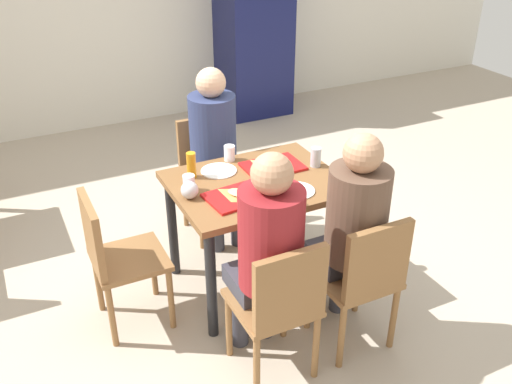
{
  "coord_description": "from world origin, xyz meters",
  "views": [
    {
      "loc": [
        -1.31,
        -2.67,
        2.31
      ],
      "look_at": [
        0.0,
        0.0,
        0.67
      ],
      "focal_mm": 39.8,
      "sensor_mm": 36.0,
      "label": 1
    }
  ],
  "objects": [
    {
      "name": "paper_plate_center",
      "position": [
        -0.15,
        0.21,
        0.75
      ],
      "size": [
        0.22,
        0.22,
        0.01
      ],
      "primitive_type": "cylinder",
      "color": "white",
      "rests_on": "main_table"
    },
    {
      "name": "chair_near_right",
      "position": [
        0.25,
        -0.77,
        0.49
      ],
      "size": [
        0.4,
        0.4,
        0.84
      ],
      "color": "olive",
      "rests_on": "ground_plane"
    },
    {
      "name": "person_far_side",
      "position": [
        -0.0,
        0.63,
        0.74
      ],
      "size": [
        0.32,
        0.42,
        1.25
      ],
      "color": "#383842",
      "rests_on": "ground_plane"
    },
    {
      "name": "main_table",
      "position": [
        0.0,
        0.0,
        0.63
      ],
      "size": [
        0.99,
        0.78,
        0.74
      ],
      "color": "brown",
      "rests_on": "ground_plane"
    },
    {
      "name": "plastic_cup_b",
      "position": [
        0.02,
        -0.33,
        0.79
      ],
      "size": [
        0.07,
        0.07,
        0.1
      ],
      "primitive_type": "cylinder",
      "color": "white",
      "rests_on": "main_table"
    },
    {
      "name": "foil_bundle",
      "position": [
        -0.42,
        -0.02,
        0.79
      ],
      "size": [
        0.1,
        0.1,
        0.1
      ],
      "primitive_type": "sphere",
      "color": "silver",
      "rests_on": "main_table"
    },
    {
      "name": "tray_red_near",
      "position": [
        -0.17,
        -0.14,
        0.75
      ],
      "size": [
        0.39,
        0.3,
        0.02
      ],
      "primitive_type": "cube",
      "rotation": [
        0.0,
        0.0,
        0.11
      ],
      "color": "red",
      "rests_on": "main_table"
    },
    {
      "name": "tray_red_far",
      "position": [
        0.17,
        0.12,
        0.75
      ],
      "size": [
        0.36,
        0.26,
        0.02
      ],
      "primitive_type": "cube",
      "rotation": [
        0.0,
        0.0,
        0.0
      ],
      "color": "red",
      "rests_on": "main_table"
    },
    {
      "name": "plastic_cup_c",
      "position": [
        -0.4,
        0.06,
        0.79
      ],
      "size": [
        0.07,
        0.07,
        0.1
      ],
      "primitive_type": "cylinder",
      "color": "white",
      "rests_on": "main_table"
    },
    {
      "name": "ground_plane",
      "position": [
        0.0,
        0.0,
        -0.01
      ],
      "size": [
        10.0,
        10.0,
        0.02
      ],
      "primitive_type": "cube",
      "color": "#B7A893"
    },
    {
      "name": "chair_near_left",
      "position": [
        -0.25,
        -0.77,
        0.49
      ],
      "size": [
        0.4,
        0.4,
        0.84
      ],
      "color": "olive",
      "rests_on": "ground_plane"
    },
    {
      "name": "person_in_red",
      "position": [
        -0.25,
        -0.63,
        0.74
      ],
      "size": [
        0.32,
        0.42,
        1.25
      ],
      "color": "#383842",
      "rests_on": "ground_plane"
    },
    {
      "name": "drink_fridge",
      "position": [
        1.37,
        2.85,
        0.95
      ],
      "size": [
        0.7,
        0.6,
        1.9
      ],
      "primitive_type": "cube",
      "color": "#14194C",
      "rests_on": "ground_plane"
    },
    {
      "name": "plastic_cup_a",
      "position": [
        -0.02,
        0.33,
        0.79
      ],
      "size": [
        0.07,
        0.07,
        0.1
      ],
      "primitive_type": "cylinder",
      "color": "white",
      "rests_on": "main_table"
    },
    {
      "name": "person_in_brown_jacket",
      "position": [
        0.25,
        -0.63,
        0.74
      ],
      "size": [
        0.32,
        0.42,
        1.25
      ],
      "color": "#383842",
      "rests_on": "ground_plane"
    },
    {
      "name": "pizza_slice_a",
      "position": [
        -0.17,
        -0.14,
        0.77
      ],
      "size": [
        0.22,
        0.24,
        0.02
      ],
      "color": "#C68C47",
      "rests_on": "tray_red_near"
    },
    {
      "name": "paper_plate_near_edge",
      "position": [
        0.15,
        -0.21,
        0.75
      ],
      "size": [
        0.22,
        0.22,
        0.01
      ],
      "primitive_type": "cylinder",
      "color": "white",
      "rests_on": "main_table"
    },
    {
      "name": "pizza_slice_b",
      "position": [
        0.16,
        0.12,
        0.77
      ],
      "size": [
        0.24,
        0.25,
        0.02
      ],
      "color": "#DBAD60",
      "rests_on": "tray_red_far"
    },
    {
      "name": "chair_far_side",
      "position": [
        0.0,
        0.77,
        0.49
      ],
      "size": [
        0.4,
        0.4,
        0.84
      ],
      "color": "olive",
      "rests_on": "ground_plane"
    },
    {
      "name": "condiment_bottle",
      "position": [
        -0.32,
        0.21,
        0.82
      ],
      "size": [
        0.06,
        0.06,
        0.16
      ],
      "primitive_type": "cylinder",
      "color": "orange",
      "rests_on": "main_table"
    },
    {
      "name": "soda_can",
      "position": [
        0.42,
        0.02,
        0.81
      ],
      "size": [
        0.07,
        0.07,
        0.12
      ],
      "primitive_type": "cylinder",
      "color": "#B7BCC6",
      "rests_on": "main_table"
    },
    {
      "name": "chair_left_end",
      "position": [
        -0.88,
        0.0,
        0.49
      ],
      "size": [
        0.4,
        0.4,
        0.84
      ],
      "color": "olive",
      "rests_on": "ground_plane"
    }
  ]
}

